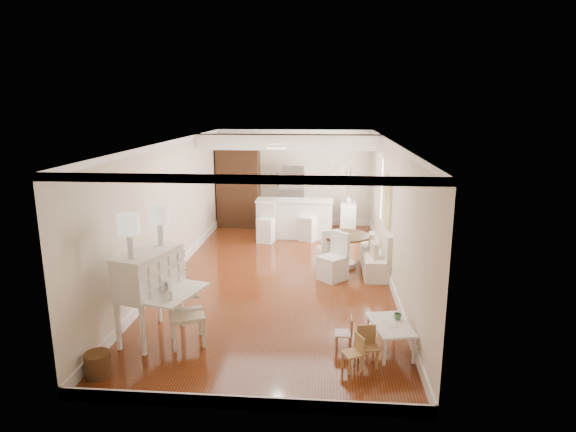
# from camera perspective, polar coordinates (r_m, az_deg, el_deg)

# --- Properties ---
(room) EXTENTS (9.00, 9.04, 2.82)m
(room) POSITION_cam_1_polar(r_m,az_deg,el_deg) (9.92, -0.63, 4.23)
(room) COLOR maroon
(room) RESTS_ON ground
(secretary_bureau) EXTENTS (1.36, 1.38, 1.40)m
(secretary_bureau) POSITION_cam_1_polar(r_m,az_deg,el_deg) (7.67, -16.04, -8.98)
(secretary_bureau) COLOR white
(secretary_bureau) RESTS_ON ground
(gustavian_armchair) EXTENTS (0.70, 0.70, 0.94)m
(gustavian_armchair) POSITION_cam_1_polar(r_m,az_deg,el_deg) (7.46, -11.93, -11.29)
(gustavian_armchair) COLOR silver
(gustavian_armchair) RESTS_ON ground
(wicker_basket) EXTENTS (0.37, 0.37, 0.33)m
(wicker_basket) POSITION_cam_1_polar(r_m,az_deg,el_deg) (7.10, -21.64, -16.06)
(wicker_basket) COLOR #56371A
(wicker_basket) RESTS_ON ground
(kids_table) EXTENTS (0.68, 0.94, 0.43)m
(kids_table) POSITION_cam_1_polar(r_m,az_deg,el_deg) (7.36, 11.99, -13.89)
(kids_table) COLOR white
(kids_table) RESTS_ON ground
(kids_chair_a) EXTENTS (0.32, 0.32, 0.50)m
(kids_chair_a) POSITION_cam_1_polar(r_m,az_deg,el_deg) (6.79, 7.64, -15.78)
(kids_chair_a) COLOR tan
(kids_chair_a) RESTS_ON ground
(kids_chair_b) EXTENTS (0.25, 0.25, 0.51)m
(kids_chair_b) POSITION_cam_1_polar(r_m,az_deg,el_deg) (7.28, 6.61, -13.58)
(kids_chair_b) COLOR #A76F4C
(kids_chair_b) RESTS_ON ground
(kids_chair_c) EXTENTS (0.31, 0.31, 0.55)m
(kids_chair_c) POSITION_cam_1_polar(r_m,az_deg,el_deg) (6.93, 9.47, -15.00)
(kids_chair_c) COLOR tan
(kids_chair_c) RESTS_ON ground
(banquette) EXTENTS (0.52, 1.60, 0.98)m
(banquette) POSITION_cam_1_polar(r_m,az_deg,el_deg) (10.44, 10.23, -3.93)
(banquette) COLOR silver
(banquette) RESTS_ON ground
(dining_table) EXTENTS (1.16, 1.16, 0.73)m
(dining_table) POSITION_cam_1_polar(r_m,az_deg,el_deg) (10.70, 6.78, -4.09)
(dining_table) COLOR #412915
(dining_table) RESTS_ON ground
(slip_chair_near) EXTENTS (0.67, 0.67, 0.98)m
(slip_chair_near) POSITION_cam_1_polar(r_m,az_deg,el_deg) (9.85, 5.32, -4.82)
(slip_chair_near) COLOR silver
(slip_chair_near) RESTS_ON ground
(slip_chair_far) EXTENTS (0.54, 0.55, 0.89)m
(slip_chair_far) POSITION_cam_1_polar(r_m,az_deg,el_deg) (10.59, 4.79, -3.77)
(slip_chair_far) COLOR white
(slip_chair_far) RESTS_ON ground
(breakfast_counter) EXTENTS (2.05, 0.65, 1.03)m
(breakfast_counter) POSITION_cam_1_polar(r_m,az_deg,el_deg) (12.92, 0.78, -0.29)
(breakfast_counter) COLOR white
(breakfast_counter) RESTS_ON ground
(bar_stool_left) EXTENTS (0.47, 0.47, 1.00)m
(bar_stool_left) POSITION_cam_1_polar(r_m,az_deg,el_deg) (12.45, -2.65, -0.89)
(bar_stool_left) COLOR white
(bar_stool_left) RESTS_ON ground
(bar_stool_right) EXTENTS (0.54, 0.54, 1.02)m
(bar_stool_right) POSITION_cam_1_polar(r_m,az_deg,el_deg) (12.60, 2.41, -0.66)
(bar_stool_right) COLOR silver
(bar_stool_right) RESTS_ON ground
(pantry_cabinet) EXTENTS (1.20, 0.60, 2.30)m
(pantry_cabinet) POSITION_cam_1_polar(r_m,az_deg,el_deg) (14.05, -5.86, 3.39)
(pantry_cabinet) COLOR #381E11
(pantry_cabinet) RESTS_ON ground
(fridge) EXTENTS (0.75, 0.65, 1.80)m
(fridge) POSITION_cam_1_polar(r_m,az_deg,el_deg) (13.85, 1.90, 2.25)
(fridge) COLOR silver
(fridge) RESTS_ON ground
(sideboard) EXTENTS (0.42, 0.92, 0.88)m
(sideboard) POSITION_cam_1_polar(r_m,az_deg,el_deg) (13.42, 7.08, -0.21)
(sideboard) COLOR beige
(sideboard) RESTS_ON ground
(pencil_cup) EXTENTS (0.13, 0.13, 0.09)m
(pencil_cup) POSITION_cam_1_polar(r_m,az_deg,el_deg) (7.41, 12.85, -11.52)
(pencil_cup) COLOR #57955F
(pencil_cup) RESTS_ON kids_table
(branch_vase) EXTENTS (0.18, 0.18, 0.18)m
(branch_vase) POSITION_cam_1_polar(r_m,az_deg,el_deg) (13.32, 7.15, 2.02)
(branch_vase) COLOR silver
(branch_vase) RESTS_ON sideboard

